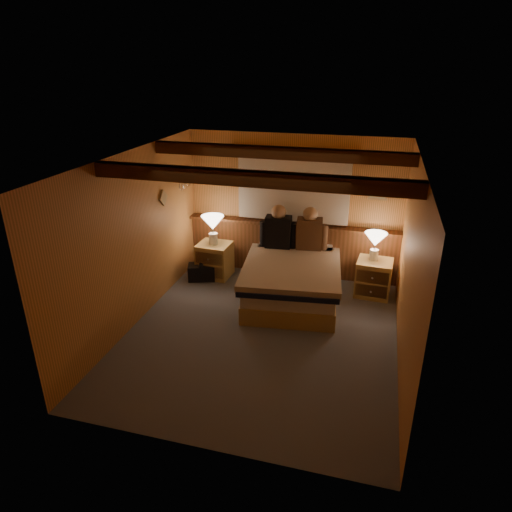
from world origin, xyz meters
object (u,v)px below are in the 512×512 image
at_px(person_right, 309,232).
at_px(bed, 292,281).
at_px(lamp_right, 375,241).
at_px(nightstand_right, 373,278).
at_px(nightstand_left, 215,260).
at_px(person_left, 278,230).
at_px(lamp_left, 213,224).
at_px(duffel_bag, 202,272).

bearing_deg(person_right, bed, -109.33).
xyz_separation_m(bed, lamp_right, (1.19, 0.55, 0.57)).
bearing_deg(bed, nightstand_right, 15.83).
xyz_separation_m(nightstand_left, person_right, (1.59, 0.15, 0.62)).
distance_m(bed, nightstand_right, 1.32).
relative_size(bed, person_left, 2.68).
xyz_separation_m(lamp_left, person_right, (1.60, 0.15, -0.03)).
xyz_separation_m(lamp_right, person_left, (-1.54, 0.05, 0.02)).
height_order(person_right, duffel_bag, person_right).
height_order(lamp_left, lamp_right, lamp_left).
distance_m(bed, lamp_left, 1.66).
bearing_deg(person_right, lamp_right, -13.15).
distance_m(nightstand_right, lamp_right, 0.61).
bearing_deg(bed, lamp_left, 153.98).
bearing_deg(nightstand_right, nightstand_left, -175.70).
xyz_separation_m(lamp_left, lamp_right, (2.64, 0.04, -0.04)).
bearing_deg(nightstand_left, duffel_bag, -127.10).
bearing_deg(lamp_right, lamp_left, -179.10).
xyz_separation_m(lamp_left, duffel_bag, (-0.16, -0.20, -0.80)).
xyz_separation_m(person_left, duffel_bag, (-1.26, -0.29, -0.78)).
relative_size(bed, person_right, 2.74).
distance_m(person_left, duffel_bag, 1.51).
bearing_deg(lamp_left, person_right, 5.45).
relative_size(nightstand_right, person_right, 0.81).
bearing_deg(person_left, duffel_bag, -171.70).
bearing_deg(person_left, lamp_right, -6.23).
bearing_deg(nightstand_left, lamp_left, 173.23).
bearing_deg(lamp_right, bed, -155.11).
bearing_deg(duffel_bag, lamp_right, -13.00).
xyz_separation_m(nightstand_right, person_left, (-1.57, 0.09, 0.63)).
xyz_separation_m(nightstand_left, lamp_left, (-0.01, 0.00, 0.65)).
xyz_separation_m(person_right, duffel_bag, (-1.76, -0.35, -0.78)).
relative_size(lamp_right, duffel_bag, 0.88).
height_order(nightstand_right, person_left, person_left).
relative_size(nightstand_left, person_right, 0.82).
height_order(nightstand_right, person_right, person_right).
height_order(bed, person_right, person_right).
height_order(lamp_left, person_left, person_left).
distance_m(lamp_left, person_left, 1.11).
bearing_deg(nightstand_left, person_left, 8.06).
distance_m(lamp_left, person_right, 1.61).
relative_size(person_left, person_right, 1.02).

